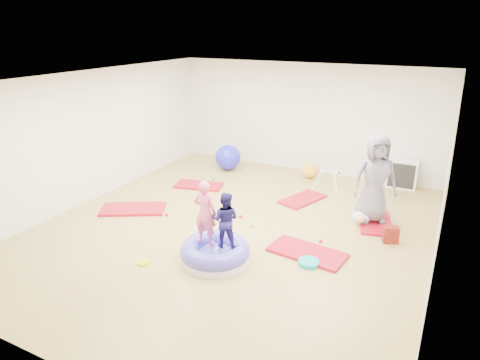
% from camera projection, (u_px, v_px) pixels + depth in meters
% --- Properties ---
extents(room, '(7.01, 8.01, 2.81)m').
position_uv_depth(room, '(232.00, 159.00, 7.71)').
color(room, tan).
rests_on(room, ground).
extents(gym_mat_front_left, '(1.46, 1.21, 0.05)m').
position_uv_depth(gym_mat_front_left, '(133.00, 209.00, 9.00)').
color(gym_mat_front_left, '#C01337').
rests_on(gym_mat_front_left, ground).
extents(gym_mat_mid_left, '(1.23, 0.81, 0.05)m').
position_uv_depth(gym_mat_mid_left, '(199.00, 185.00, 10.34)').
color(gym_mat_mid_left, '#C01337').
rests_on(gym_mat_mid_left, ground).
extents(gym_mat_center_back, '(0.90, 1.23, 0.05)m').
position_uv_depth(gym_mat_center_back, '(303.00, 199.00, 9.52)').
color(gym_mat_center_back, '#C01337').
rests_on(gym_mat_center_back, ground).
extents(gym_mat_right, '(1.35, 0.80, 0.05)m').
position_uv_depth(gym_mat_right, '(307.00, 252.00, 7.29)').
color(gym_mat_right, '#C01337').
rests_on(gym_mat_right, ground).
extents(gym_mat_rear_right, '(0.85, 1.28, 0.05)m').
position_uv_depth(gym_mat_rear_right, '(375.00, 222.00, 8.41)').
color(gym_mat_rear_right, '#C01337').
rests_on(gym_mat_rear_right, ground).
extents(inflatable_cushion, '(1.17, 1.17, 0.37)m').
position_uv_depth(inflatable_cushion, '(215.00, 252.00, 7.05)').
color(inflatable_cushion, white).
rests_on(inflatable_cushion, ground).
extents(child_pink, '(0.40, 0.27, 1.09)m').
position_uv_depth(child_pink, '(205.00, 210.00, 6.87)').
color(child_pink, '#E95781').
rests_on(child_pink, inflatable_cushion).
extents(child_navy, '(0.52, 0.44, 0.93)m').
position_uv_depth(child_navy, '(225.00, 217.00, 6.79)').
color(child_navy, navy).
rests_on(child_navy, inflatable_cushion).
extents(adult_caregiver, '(1.01, 0.90, 1.73)m').
position_uv_depth(adult_caregiver, '(375.00, 179.00, 8.16)').
color(adult_caregiver, slate).
rests_on(adult_caregiver, gym_mat_rear_right).
extents(infant, '(0.37, 0.37, 0.22)m').
position_uv_depth(infant, '(361.00, 217.00, 8.31)').
color(infant, '#BCD4FC').
rests_on(infant, gym_mat_rear_right).
extents(ball_pit_balls, '(3.44, 3.49, 0.07)m').
position_uv_depth(ball_pit_balls, '(227.00, 223.00, 8.34)').
color(ball_pit_balls, red).
rests_on(ball_pit_balls, ground).
extents(exercise_ball_blue, '(0.68, 0.68, 0.68)m').
position_uv_depth(exercise_ball_blue, '(228.00, 157.00, 11.43)').
color(exercise_ball_blue, '#2323DA').
rests_on(exercise_ball_blue, ground).
extents(exercise_ball_orange, '(0.39, 0.39, 0.39)m').
position_uv_depth(exercise_ball_orange, '(310.00, 170.00, 10.85)').
color(exercise_ball_orange, yellow).
rests_on(exercise_ball_orange, ground).
extents(infant_play_gym, '(0.63, 0.60, 0.48)m').
position_uv_depth(infant_play_gym, '(329.00, 177.00, 9.98)').
color(infant_play_gym, white).
rests_on(infant_play_gym, ground).
extents(cube_shelf, '(0.68, 0.34, 0.68)m').
position_uv_depth(cube_shelf, '(402.00, 174.00, 10.15)').
color(cube_shelf, white).
rests_on(cube_shelf, ground).
extents(balance_disc, '(0.34, 0.34, 0.08)m').
position_uv_depth(balance_disc, '(309.00, 263.00, 6.95)').
color(balance_disc, '#0BA1AA').
rests_on(balance_disc, ground).
extents(backpack, '(0.31, 0.25, 0.31)m').
position_uv_depth(backpack, '(391.00, 235.00, 7.63)').
color(backpack, red).
rests_on(backpack, ground).
extents(yellow_toy, '(0.22, 0.22, 0.03)m').
position_uv_depth(yellow_toy, '(144.00, 262.00, 7.00)').
color(yellow_toy, '#D4C201').
rests_on(yellow_toy, ground).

